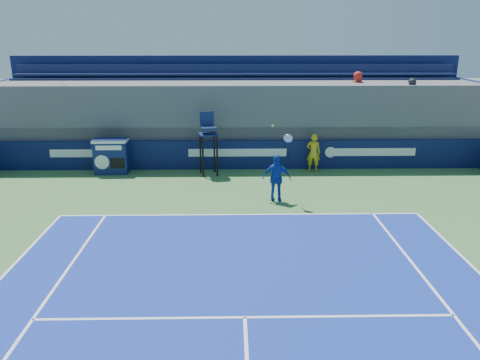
{
  "coord_description": "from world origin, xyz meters",
  "views": [
    {
      "loc": [
        -0.24,
        -1.51,
        5.27
      ],
      "look_at": [
        0.0,
        11.5,
        1.25
      ],
      "focal_mm": 35.0,
      "sensor_mm": 36.0,
      "label": 1
    }
  ],
  "objects_px": {
    "ball_person": "(313,153)",
    "tennis_player": "(277,178)",
    "match_clock": "(111,155)",
    "umpire_chair": "(208,137)"
  },
  "relations": [
    {
      "from": "ball_person",
      "to": "tennis_player",
      "type": "height_order",
      "value": "tennis_player"
    },
    {
      "from": "ball_person",
      "to": "tennis_player",
      "type": "relative_size",
      "value": 0.6
    },
    {
      "from": "match_clock",
      "to": "umpire_chair",
      "type": "relative_size",
      "value": 0.56
    },
    {
      "from": "ball_person",
      "to": "umpire_chair",
      "type": "height_order",
      "value": "umpire_chair"
    },
    {
      "from": "match_clock",
      "to": "umpire_chair",
      "type": "height_order",
      "value": "umpire_chair"
    },
    {
      "from": "umpire_chair",
      "to": "tennis_player",
      "type": "bearing_deg",
      "value": -53.33
    },
    {
      "from": "umpire_chair",
      "to": "tennis_player",
      "type": "height_order",
      "value": "tennis_player"
    },
    {
      "from": "ball_person",
      "to": "umpire_chair",
      "type": "bearing_deg",
      "value": 18.58
    },
    {
      "from": "ball_person",
      "to": "umpire_chair",
      "type": "distance_m",
      "value": 4.27
    },
    {
      "from": "umpire_chair",
      "to": "tennis_player",
      "type": "relative_size",
      "value": 0.96
    }
  ]
}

